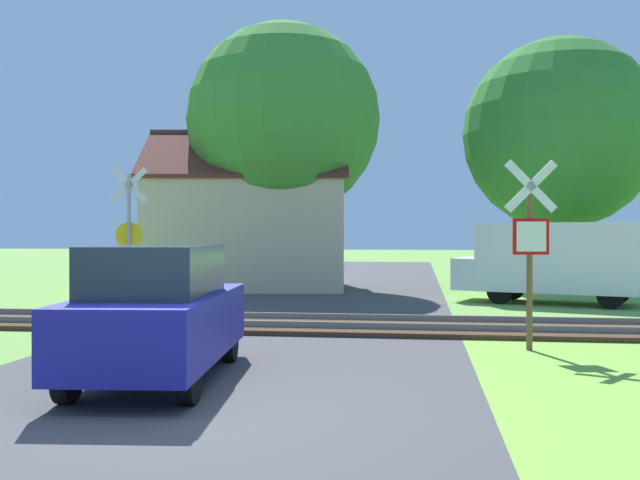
{
  "coord_description": "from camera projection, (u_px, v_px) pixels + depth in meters",
  "views": [
    {
      "loc": [
        2.64,
        -7.42,
        1.93
      ],
      "look_at": [
        0.5,
        8.05,
        1.8
      ],
      "focal_mm": 40.0,
      "sensor_mm": 36.0,
      "label": 1
    }
  ],
  "objects": [
    {
      "name": "ground_plane",
      "position": [
        173.0,
        412.0,
        7.73
      ],
      "size": [
        160.0,
        160.0,
        0.0
      ],
      "primitive_type": "plane",
      "color": "#6B9942"
    },
    {
      "name": "road_asphalt",
      "position": [
        223.0,
        375.0,
        9.71
      ],
      "size": [
        6.87,
        80.0,
        0.01
      ],
      "primitive_type": "cube",
      "color": "#424244",
      "rests_on": "ground"
    },
    {
      "name": "rail_track",
      "position": [
        289.0,
        325.0,
        14.71
      ],
      "size": [
        60.0,
        2.6,
        0.22
      ],
      "color": "#422D1E",
      "rests_on": "ground"
    },
    {
      "name": "stop_sign_near",
      "position": [
        530.0,
        243.0,
        11.75
      ],
      "size": [
        0.87,
        0.2,
        3.16
      ],
      "rotation": [
        0.0,
        0.0,
        3.31
      ],
      "color": "brown",
      "rests_on": "ground"
    },
    {
      "name": "crossing_sign_far",
      "position": [
        129.0,
        231.0,
        16.96
      ],
      "size": [
        0.85,
        0.28,
        3.54
      ],
      "rotation": [
        0.0,
        0.0,
        0.3
      ],
      "color": "#9E9EA5",
      "rests_on": "ground"
    },
    {
      "name": "house",
      "position": [
        249.0,
        230.0,
        25.48
      ],
      "size": [
        7.68,
        6.42,
        5.66
      ],
      "rotation": [
        0.0,
        0.0,
        0.14
      ],
      "color": "#C6B293",
      "rests_on": "ground"
    },
    {
      "name": "tree_right",
      "position": [
        560.0,
        134.0,
        25.41
      ],
      "size": [
        6.81,
        6.81,
        8.91
      ],
      "color": "#513823",
      "rests_on": "ground"
    },
    {
      "name": "tree_center",
      "position": [
        284.0,
        120.0,
        25.04
      ],
      "size": [
        6.78,
        6.78,
        9.33
      ],
      "color": "#513823",
      "rests_on": "ground"
    },
    {
      "name": "mail_truck",
      "position": [
        552.0,
        259.0,
        19.73
      ],
      "size": [
        5.24,
        3.46,
        2.24
      ],
      "rotation": [
        0.0,
        0.0,
        1.21
      ],
      "color": "white",
      "rests_on": "ground"
    },
    {
      "name": "parked_car",
      "position": [
        159.0,
        313.0,
        9.37
      ],
      "size": [
        2.01,
        4.14,
        1.78
      ],
      "rotation": [
        0.0,
        0.0,
        0.1
      ],
      "color": "navy",
      "rests_on": "ground"
    }
  ]
}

